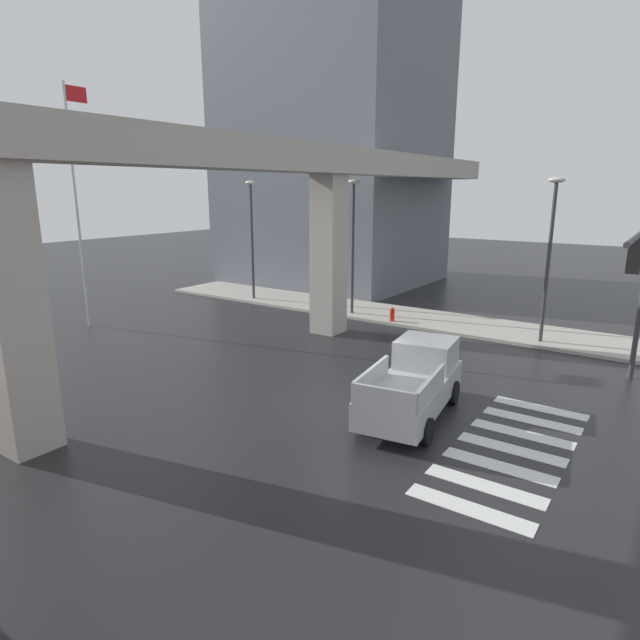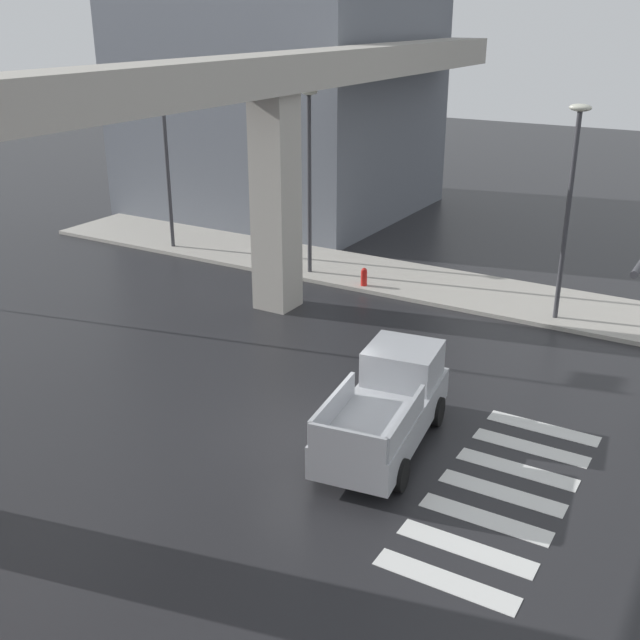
{
  "view_description": "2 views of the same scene",
  "coord_description": "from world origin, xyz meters",
  "px_view_note": "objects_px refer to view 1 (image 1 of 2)",
  "views": [
    {
      "loc": [
        -13.54,
        -8.14,
        6.75
      ],
      "look_at": [
        -0.7,
        0.69,
        2.9
      ],
      "focal_mm": 29.8,
      "sensor_mm": 36.0,
      "label": 1
    },
    {
      "loc": [
        -14.46,
        -8.88,
        9.9
      ],
      "look_at": [
        0.08,
        -0.31,
        3.13
      ],
      "focal_mm": 43.39,
      "sensor_mm": 36.0,
      "label": 2
    }
  ],
  "objects_px": {
    "pickup_truck": "(415,383)",
    "fire_hydrant": "(392,316)",
    "street_lamp_far_north": "(252,226)",
    "flagpole": "(77,192)",
    "street_lamp_near_corner": "(550,242)",
    "street_lamp_mid_block": "(353,232)"
  },
  "relations": [
    {
      "from": "street_lamp_far_north",
      "to": "flagpole",
      "type": "bearing_deg",
      "value": 164.11
    },
    {
      "from": "street_lamp_mid_block",
      "to": "street_lamp_far_north",
      "type": "distance_m",
      "value": 7.13
    },
    {
      "from": "street_lamp_mid_block",
      "to": "fire_hydrant",
      "type": "distance_m",
      "value": 4.92
    },
    {
      "from": "street_lamp_near_corner",
      "to": "fire_hydrant",
      "type": "bearing_deg",
      "value": 93.19
    },
    {
      "from": "flagpole",
      "to": "fire_hydrant",
      "type": "bearing_deg",
      "value": -54.11
    },
    {
      "from": "street_lamp_near_corner",
      "to": "street_lamp_far_north",
      "type": "bearing_deg",
      "value": 90.0
    },
    {
      "from": "flagpole",
      "to": "street_lamp_mid_block",
      "type": "bearing_deg",
      "value": -46.16
    },
    {
      "from": "fire_hydrant",
      "to": "flagpole",
      "type": "relative_size",
      "value": 0.07
    },
    {
      "from": "street_lamp_far_north",
      "to": "fire_hydrant",
      "type": "distance_m",
      "value": 10.62
    },
    {
      "from": "pickup_truck",
      "to": "street_lamp_near_corner",
      "type": "distance_m",
      "value": 10.8
    },
    {
      "from": "street_lamp_near_corner",
      "to": "flagpole",
      "type": "xyz_separation_m",
      "value": [
        -9.42,
        19.63,
        2.04
      ]
    },
    {
      "from": "pickup_truck",
      "to": "fire_hydrant",
      "type": "relative_size",
      "value": 6.25
    },
    {
      "from": "pickup_truck",
      "to": "street_lamp_near_corner",
      "type": "bearing_deg",
      "value": -8.37
    },
    {
      "from": "street_lamp_mid_block",
      "to": "flagpole",
      "type": "bearing_deg",
      "value": 133.84
    },
    {
      "from": "pickup_truck",
      "to": "street_lamp_far_north",
      "type": "xyz_separation_m",
      "value": [
        10.09,
        15.47,
        3.57
      ]
    },
    {
      "from": "pickup_truck",
      "to": "fire_hydrant",
      "type": "height_order",
      "value": "pickup_truck"
    },
    {
      "from": "street_lamp_near_corner",
      "to": "street_lamp_far_north",
      "type": "distance_m",
      "value": 16.95
    },
    {
      "from": "pickup_truck",
      "to": "street_lamp_near_corner",
      "type": "height_order",
      "value": "street_lamp_near_corner"
    },
    {
      "from": "street_lamp_mid_block",
      "to": "fire_hydrant",
      "type": "xyz_separation_m",
      "value": [
        -0.4,
        -2.66,
        -4.13
      ]
    },
    {
      "from": "street_lamp_near_corner",
      "to": "fire_hydrant",
      "type": "relative_size",
      "value": 8.52
    },
    {
      "from": "pickup_truck",
      "to": "flagpole",
      "type": "height_order",
      "value": "flagpole"
    },
    {
      "from": "pickup_truck",
      "to": "flagpole",
      "type": "bearing_deg",
      "value": 87.89
    }
  ]
}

